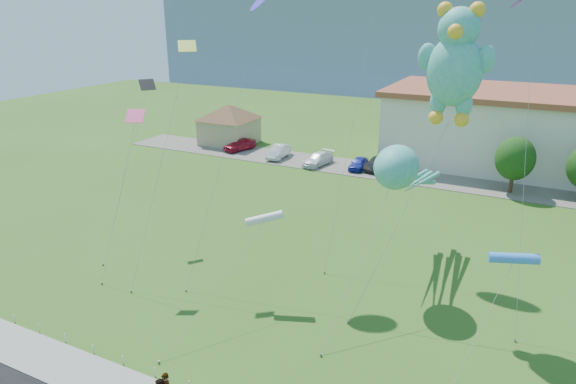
{
  "coord_description": "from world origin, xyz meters",
  "views": [
    {
      "loc": [
        11.64,
        -16.36,
        16.58
      ],
      "look_at": [
        -0.56,
        8.0,
        6.76
      ],
      "focal_mm": 32.0,
      "sensor_mm": 36.0,
      "label": 1
    }
  ],
  "objects_px": {
    "parked_car_blue": "(359,163)",
    "octopus_kite": "(402,174)",
    "pavilion": "(229,120)",
    "teddy_bear_kite": "(455,62)",
    "parked_car_black": "(378,164)",
    "parked_car_white": "(318,159)",
    "parked_car_red": "(240,144)",
    "parked_car_silver": "(279,152)"
  },
  "relations": [
    {
      "from": "parked_car_red",
      "to": "parked_car_white",
      "type": "bearing_deg",
      "value": 10.45
    },
    {
      "from": "pavilion",
      "to": "parked_car_silver",
      "type": "xyz_separation_m",
      "value": [
        8.84,
        -3.25,
        -2.24
      ]
    },
    {
      "from": "parked_car_black",
      "to": "parked_car_red",
      "type": "bearing_deg",
      "value": -166.7
    },
    {
      "from": "octopus_kite",
      "to": "teddy_bear_kite",
      "type": "xyz_separation_m",
      "value": [
        2.72,
        -1.6,
        7.01
      ]
    },
    {
      "from": "pavilion",
      "to": "parked_car_red",
      "type": "relative_size",
      "value": 2.11
    },
    {
      "from": "parked_car_white",
      "to": "teddy_bear_kite",
      "type": "relative_size",
      "value": 0.27
    },
    {
      "from": "parked_car_red",
      "to": "parked_car_silver",
      "type": "xyz_separation_m",
      "value": [
        5.8,
        -0.81,
        -0.02
      ]
    },
    {
      "from": "parked_car_silver",
      "to": "pavilion",
      "type": "bearing_deg",
      "value": 155.01
    },
    {
      "from": "parked_car_silver",
      "to": "octopus_kite",
      "type": "height_order",
      "value": "octopus_kite"
    },
    {
      "from": "pavilion",
      "to": "teddy_bear_kite",
      "type": "relative_size",
      "value": 0.55
    },
    {
      "from": "parked_car_silver",
      "to": "parked_car_white",
      "type": "xyz_separation_m",
      "value": [
        5.23,
        -0.58,
        -0.06
      ]
    },
    {
      "from": "parked_car_silver",
      "to": "teddy_bear_kite",
      "type": "height_order",
      "value": "teddy_bear_kite"
    },
    {
      "from": "parked_car_red",
      "to": "octopus_kite",
      "type": "xyz_separation_m",
      "value": [
        25.39,
        -21.8,
        6.09
      ]
    },
    {
      "from": "parked_car_silver",
      "to": "parked_car_black",
      "type": "height_order",
      "value": "parked_car_silver"
    },
    {
      "from": "teddy_bear_kite",
      "to": "parked_car_white",
      "type": "bearing_deg",
      "value": 127.82
    },
    {
      "from": "parked_car_blue",
      "to": "parked_car_black",
      "type": "height_order",
      "value": "parked_car_black"
    },
    {
      "from": "parked_car_blue",
      "to": "octopus_kite",
      "type": "height_order",
      "value": "octopus_kite"
    },
    {
      "from": "parked_car_silver",
      "to": "teddy_bear_kite",
      "type": "bearing_deg",
      "value": -50.15
    },
    {
      "from": "parked_car_white",
      "to": "pavilion",
      "type": "bearing_deg",
      "value": 174.41
    },
    {
      "from": "parked_car_white",
      "to": "parked_car_blue",
      "type": "distance_m",
      "value": 4.61
    },
    {
      "from": "parked_car_red",
      "to": "octopus_kite",
      "type": "bearing_deg",
      "value": -22.97
    },
    {
      "from": "parked_car_blue",
      "to": "octopus_kite",
      "type": "xyz_separation_m",
      "value": [
        9.78,
        -20.9,
        6.2
      ]
    },
    {
      "from": "parked_car_black",
      "to": "teddy_bear_kite",
      "type": "bearing_deg",
      "value": -51.37
    },
    {
      "from": "parked_car_red",
      "to": "parked_car_blue",
      "type": "xyz_separation_m",
      "value": [
        15.61,
        -0.9,
        -0.12
      ]
    },
    {
      "from": "parked_car_blue",
      "to": "teddy_bear_kite",
      "type": "relative_size",
      "value": 0.22
    },
    {
      "from": "parked_car_black",
      "to": "parked_car_white",
      "type": "bearing_deg",
      "value": -156.23
    },
    {
      "from": "parked_car_silver",
      "to": "octopus_kite",
      "type": "xyz_separation_m",
      "value": [
        19.6,
        -20.98,
        6.1
      ]
    },
    {
      "from": "pavilion",
      "to": "parked_car_silver",
      "type": "bearing_deg",
      "value": -20.19
    },
    {
      "from": "parked_car_blue",
      "to": "parked_car_black",
      "type": "bearing_deg",
      "value": 15.33
    },
    {
      "from": "parked_car_black",
      "to": "parked_car_blue",
      "type": "bearing_deg",
      "value": -148.86
    },
    {
      "from": "parked_car_silver",
      "to": "parked_car_white",
      "type": "distance_m",
      "value": 5.26
    },
    {
      "from": "parked_car_white",
      "to": "octopus_kite",
      "type": "distance_m",
      "value": 25.7
    },
    {
      "from": "pavilion",
      "to": "teddy_bear_kite",
      "type": "bearing_deg",
      "value": -39.67
    },
    {
      "from": "parked_car_red",
      "to": "parked_car_white",
      "type": "height_order",
      "value": "parked_car_red"
    },
    {
      "from": "teddy_bear_kite",
      "to": "octopus_kite",
      "type": "bearing_deg",
      "value": 149.44
    },
    {
      "from": "parked_car_red",
      "to": "octopus_kite",
      "type": "relative_size",
      "value": 0.27
    },
    {
      "from": "parked_car_white",
      "to": "parked_car_silver",
      "type": "bearing_deg",
      "value": -176.71
    },
    {
      "from": "octopus_kite",
      "to": "parked_car_blue",
      "type": "bearing_deg",
      "value": 115.08
    },
    {
      "from": "parked_car_red",
      "to": "teddy_bear_kite",
      "type": "relative_size",
      "value": 0.26
    },
    {
      "from": "pavilion",
      "to": "parked_car_silver",
      "type": "distance_m",
      "value": 9.68
    },
    {
      "from": "pavilion",
      "to": "parked_car_red",
      "type": "height_order",
      "value": "pavilion"
    },
    {
      "from": "parked_car_red",
      "to": "parked_car_white",
      "type": "xyz_separation_m",
      "value": [
        11.03,
        -1.4,
        -0.07
      ]
    }
  ]
}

